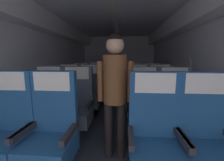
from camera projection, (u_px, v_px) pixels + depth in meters
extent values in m
cube|color=#2D3342|center=(113.00, 115.00, 3.14)|extent=(3.35, 7.07, 0.02)
cube|color=silver|center=(42.00, 65.00, 3.09)|extent=(0.08, 6.67, 2.23)
cube|color=silver|center=(190.00, 66.00, 2.84)|extent=(0.08, 6.67, 2.23)
cube|color=silver|center=(113.00, 10.00, 2.79)|extent=(3.23, 6.67, 0.06)
cube|color=silver|center=(119.00, 62.00, 6.26)|extent=(3.23, 0.06, 2.23)
cube|color=white|center=(47.00, 23.00, 2.94)|extent=(0.28, 6.40, 0.36)
cube|color=white|center=(184.00, 20.00, 2.71)|extent=(0.28, 6.40, 0.36)
cube|color=white|center=(113.00, 12.00, 2.79)|extent=(0.12, 6.00, 0.02)
cylinder|color=white|center=(188.00, 64.00, 2.83)|extent=(0.01, 0.26, 0.26)
cylinder|color=white|center=(164.00, 62.00, 4.47)|extent=(0.01, 0.26, 0.26)
cube|color=navy|center=(4.00, 148.00, 1.45)|extent=(0.49, 0.46, 0.23)
cube|color=navy|center=(13.00, 101.00, 1.57)|extent=(0.49, 0.08, 0.68)
cube|color=#28282D|center=(23.00, 131.00, 1.40)|extent=(0.05, 0.39, 0.06)
cube|color=silver|center=(7.00, 81.00, 1.49)|extent=(0.39, 0.01, 0.20)
cube|color=navy|center=(49.00, 150.00, 1.43)|extent=(0.49, 0.46, 0.23)
cube|color=navy|center=(55.00, 101.00, 1.54)|extent=(0.49, 0.08, 0.68)
cube|color=#28282D|center=(70.00, 133.00, 1.37)|extent=(0.05, 0.39, 0.06)
cube|color=#28282D|center=(25.00, 131.00, 1.41)|extent=(0.05, 0.39, 0.06)
cube|color=silver|center=(51.00, 81.00, 1.46)|extent=(0.39, 0.01, 0.20)
cube|color=navy|center=(208.00, 159.00, 1.30)|extent=(0.49, 0.46, 0.23)
cube|color=navy|center=(201.00, 105.00, 1.41)|extent=(0.49, 0.08, 0.68)
cube|color=#28282D|center=(183.00, 138.00, 1.29)|extent=(0.05, 0.39, 0.06)
cube|color=silver|center=(207.00, 84.00, 1.33)|extent=(0.39, 0.01, 0.20)
cube|color=navy|center=(155.00, 157.00, 1.33)|extent=(0.49, 0.46, 0.23)
cube|color=navy|center=(153.00, 104.00, 1.44)|extent=(0.49, 0.08, 0.68)
cube|color=#28282D|center=(182.00, 138.00, 1.28)|extent=(0.05, 0.39, 0.06)
cube|color=#28282D|center=(131.00, 136.00, 1.32)|extent=(0.05, 0.39, 0.06)
cube|color=silver|center=(155.00, 83.00, 1.36)|extent=(0.39, 0.01, 0.20)
cube|color=#38383D|center=(48.00, 128.00, 2.33)|extent=(0.18, 0.17, 0.23)
cube|color=#4C5666|center=(47.00, 115.00, 2.29)|extent=(0.49, 0.46, 0.23)
cube|color=#4C5666|center=(51.00, 86.00, 2.41)|extent=(0.49, 0.08, 0.68)
cube|color=#28282D|center=(60.00, 104.00, 2.24)|extent=(0.05, 0.39, 0.06)
cube|color=#28282D|center=(32.00, 103.00, 2.28)|extent=(0.05, 0.39, 0.06)
cube|color=silver|center=(49.00, 73.00, 2.32)|extent=(0.39, 0.01, 0.20)
cube|color=#38383D|center=(76.00, 130.00, 2.28)|extent=(0.18, 0.17, 0.23)
cube|color=#4C5666|center=(76.00, 117.00, 2.24)|extent=(0.49, 0.46, 0.23)
cube|color=#4C5666|center=(78.00, 86.00, 2.36)|extent=(0.49, 0.08, 0.68)
cube|color=#28282D|center=(90.00, 105.00, 2.19)|extent=(0.05, 0.39, 0.06)
cube|color=#28282D|center=(61.00, 104.00, 2.23)|extent=(0.05, 0.39, 0.06)
cube|color=silver|center=(77.00, 73.00, 2.27)|extent=(0.39, 0.01, 0.20)
cube|color=#38383D|center=(174.00, 134.00, 2.15)|extent=(0.18, 0.17, 0.23)
cube|color=#4C5666|center=(175.00, 120.00, 2.11)|extent=(0.49, 0.46, 0.23)
cube|color=#4C5666|center=(172.00, 88.00, 2.23)|extent=(0.49, 0.08, 0.68)
cube|color=#28282D|center=(192.00, 108.00, 2.06)|extent=(0.05, 0.39, 0.06)
cube|color=#28282D|center=(160.00, 107.00, 2.10)|extent=(0.05, 0.39, 0.06)
cube|color=silver|center=(174.00, 74.00, 2.15)|extent=(0.39, 0.01, 0.20)
cube|color=#38383D|center=(142.00, 132.00, 2.20)|extent=(0.18, 0.17, 0.23)
cube|color=#4C5666|center=(143.00, 118.00, 2.17)|extent=(0.49, 0.46, 0.23)
cube|color=#4C5666|center=(142.00, 87.00, 2.28)|extent=(0.49, 0.08, 0.68)
cube|color=#28282D|center=(159.00, 106.00, 2.12)|extent=(0.05, 0.39, 0.06)
cube|color=#28282D|center=(128.00, 106.00, 2.16)|extent=(0.05, 0.39, 0.06)
cube|color=silver|center=(143.00, 74.00, 2.20)|extent=(0.39, 0.01, 0.20)
cube|color=#38383D|center=(68.00, 110.00, 3.15)|extent=(0.18, 0.17, 0.23)
cube|color=#4C5666|center=(68.00, 100.00, 3.12)|extent=(0.49, 0.46, 0.23)
cube|color=#4C5666|center=(70.00, 79.00, 3.23)|extent=(0.49, 0.08, 0.68)
cube|color=#28282D|center=(78.00, 91.00, 3.06)|extent=(0.05, 0.39, 0.06)
cube|color=#28282D|center=(57.00, 91.00, 3.10)|extent=(0.05, 0.39, 0.06)
cube|color=silver|center=(69.00, 69.00, 3.15)|extent=(0.39, 0.01, 0.20)
cube|color=#38383D|center=(89.00, 110.00, 3.12)|extent=(0.18, 0.17, 0.23)
cube|color=#4C5666|center=(89.00, 101.00, 3.08)|extent=(0.49, 0.46, 0.23)
cube|color=#4C5666|center=(90.00, 79.00, 3.20)|extent=(0.49, 0.08, 0.68)
cube|color=#28282D|center=(99.00, 92.00, 3.03)|extent=(0.05, 0.39, 0.06)
cube|color=#28282D|center=(78.00, 91.00, 3.07)|extent=(0.05, 0.39, 0.06)
cube|color=silver|center=(90.00, 69.00, 3.12)|extent=(0.39, 0.01, 0.20)
cube|color=#38383D|center=(159.00, 112.00, 3.00)|extent=(0.18, 0.17, 0.23)
cube|color=#4C5666|center=(160.00, 102.00, 2.96)|extent=(0.49, 0.46, 0.23)
cube|color=#4C5666|center=(159.00, 80.00, 3.07)|extent=(0.49, 0.08, 0.68)
cube|color=#28282D|center=(172.00, 93.00, 2.91)|extent=(0.05, 0.39, 0.06)
cube|color=#28282D|center=(149.00, 93.00, 2.95)|extent=(0.05, 0.39, 0.06)
cube|color=silver|center=(160.00, 69.00, 2.99)|extent=(0.39, 0.01, 0.20)
cube|color=#38383D|center=(137.00, 112.00, 3.02)|extent=(0.18, 0.17, 0.23)
cube|color=#4C5666|center=(137.00, 102.00, 2.99)|extent=(0.49, 0.46, 0.23)
cube|color=#4C5666|center=(137.00, 80.00, 3.10)|extent=(0.49, 0.08, 0.68)
cube|color=#28282D|center=(149.00, 93.00, 2.94)|extent=(0.05, 0.39, 0.06)
cube|color=#28282D|center=(126.00, 93.00, 2.97)|extent=(0.05, 0.39, 0.06)
cube|color=silver|center=(138.00, 69.00, 3.02)|extent=(0.39, 0.01, 0.20)
cube|color=#38383D|center=(80.00, 99.00, 4.01)|extent=(0.18, 0.17, 0.23)
cube|color=#4C5666|center=(80.00, 91.00, 3.97)|extent=(0.49, 0.46, 0.23)
cube|color=#4C5666|center=(81.00, 74.00, 4.08)|extent=(0.49, 0.08, 0.68)
cube|color=#28282D|center=(88.00, 84.00, 3.92)|extent=(0.05, 0.39, 0.06)
cube|color=#28282D|center=(71.00, 84.00, 3.96)|extent=(0.05, 0.39, 0.06)
cube|color=silver|center=(80.00, 67.00, 4.00)|extent=(0.39, 0.01, 0.20)
cube|color=#38383D|center=(97.00, 99.00, 3.96)|extent=(0.18, 0.17, 0.23)
cube|color=#4C5666|center=(97.00, 91.00, 3.92)|extent=(0.49, 0.46, 0.23)
cube|color=#4C5666|center=(98.00, 75.00, 4.04)|extent=(0.49, 0.08, 0.68)
cube|color=#28282D|center=(105.00, 84.00, 3.87)|extent=(0.05, 0.39, 0.06)
cube|color=#28282D|center=(88.00, 84.00, 3.91)|extent=(0.05, 0.39, 0.06)
cube|color=silver|center=(97.00, 67.00, 3.96)|extent=(0.39, 0.01, 0.20)
cube|color=#38383D|center=(152.00, 101.00, 3.82)|extent=(0.18, 0.17, 0.23)
cube|color=#4C5666|center=(152.00, 93.00, 3.78)|extent=(0.49, 0.46, 0.23)
cube|color=#4C5666|center=(151.00, 75.00, 3.90)|extent=(0.49, 0.08, 0.68)
cube|color=#28282D|center=(161.00, 86.00, 3.73)|extent=(0.05, 0.39, 0.06)
cube|color=#28282D|center=(144.00, 85.00, 3.77)|extent=(0.05, 0.39, 0.06)
cube|color=silver|center=(152.00, 67.00, 3.81)|extent=(0.39, 0.01, 0.20)
cube|color=#38383D|center=(134.00, 100.00, 3.87)|extent=(0.18, 0.17, 0.23)
cube|color=#4C5666|center=(134.00, 92.00, 3.83)|extent=(0.49, 0.46, 0.23)
cube|color=#4C5666|center=(134.00, 75.00, 3.95)|extent=(0.49, 0.08, 0.68)
cube|color=#28282D|center=(143.00, 85.00, 3.78)|extent=(0.05, 0.39, 0.06)
cube|color=#28282D|center=(126.00, 85.00, 3.82)|extent=(0.05, 0.39, 0.06)
cube|color=silver|center=(134.00, 67.00, 3.87)|extent=(0.39, 0.01, 0.20)
cylinder|color=black|center=(109.00, 130.00, 1.78)|extent=(0.11, 0.11, 0.73)
cylinder|color=black|center=(121.00, 130.00, 1.77)|extent=(0.11, 0.11, 0.73)
cylinder|color=brown|center=(115.00, 79.00, 1.67)|extent=(0.28, 0.28, 0.57)
cylinder|color=brown|center=(100.00, 81.00, 1.69)|extent=(0.07, 0.07, 0.49)
cylinder|color=brown|center=(130.00, 82.00, 1.66)|extent=(0.07, 0.07, 0.49)
sphere|color=tan|center=(115.00, 45.00, 1.61)|extent=(0.21, 0.21, 0.21)
sphere|color=black|center=(115.00, 41.00, 1.60)|extent=(0.18, 0.18, 0.18)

